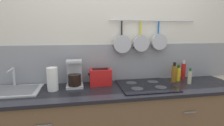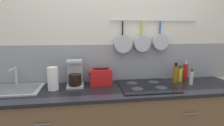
% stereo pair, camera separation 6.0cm
% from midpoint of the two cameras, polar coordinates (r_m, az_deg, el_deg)
% --- Properties ---
extents(wall_back, '(7.20, 0.15, 2.60)m').
position_cam_midpoint_polar(wall_back, '(2.16, 0.55, 3.51)').
color(wall_back, silver).
rests_on(wall_back, ground_plane).
extents(countertop, '(2.85, 0.61, 0.03)m').
position_cam_midpoint_polar(countertop, '(1.91, 2.11, -8.83)').
color(countertop, black).
rests_on(countertop, cabinet_base).
extents(sink_basin, '(0.60, 0.40, 0.22)m').
position_cam_midpoint_polar(sink_basin, '(2.10, -29.25, -7.44)').
color(sink_basin, '#B7BABF').
rests_on(sink_basin, countertop).
extents(paper_towel_roll, '(0.11, 0.11, 0.24)m').
position_cam_midpoint_polar(paper_towel_roll, '(1.92, -17.87, -4.87)').
color(paper_towel_roll, white).
rests_on(paper_towel_roll, countertop).
extents(coffee_maker, '(0.18, 0.18, 0.30)m').
position_cam_midpoint_polar(coffee_maker, '(1.99, -11.11, -4.04)').
color(coffee_maker, '#B7BABF').
rests_on(coffee_maker, countertop).
extents(toaster, '(0.26, 0.17, 0.19)m').
position_cam_midpoint_polar(toaster, '(2.02, -2.82, -4.51)').
color(toaster, red).
rests_on(toaster, countertop).
extents(cooktop, '(0.59, 0.54, 0.01)m').
position_cam_midpoint_polar(cooktop, '(2.02, 11.89, -7.32)').
color(cooktop, black).
rests_on(cooktop, countertop).
extents(bottle_hot_sauce, '(0.06, 0.06, 0.24)m').
position_cam_midpoint_polar(bottle_hot_sauce, '(2.25, 20.76, -3.31)').
color(bottle_hot_sauce, '#8C5919').
rests_on(bottle_hot_sauce, countertop).
extents(bottle_vinegar, '(0.06, 0.06, 0.20)m').
position_cam_midpoint_polar(bottle_vinegar, '(2.32, 21.92, -3.47)').
color(bottle_vinegar, yellow).
rests_on(bottle_vinegar, countertop).
extents(bottle_sesame_oil, '(0.04, 0.04, 0.19)m').
position_cam_midpoint_polar(bottle_sesame_oil, '(2.23, 25.21, -4.34)').
color(bottle_sesame_oil, '#BFB799').
rests_on(bottle_sesame_oil, countertop).
extents(bottle_cooking_wine, '(0.06, 0.06, 0.24)m').
position_cam_midpoint_polar(bottle_cooking_wine, '(2.45, 23.50, -2.43)').
color(bottle_cooking_wine, red).
rests_on(bottle_cooking_wine, countertop).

